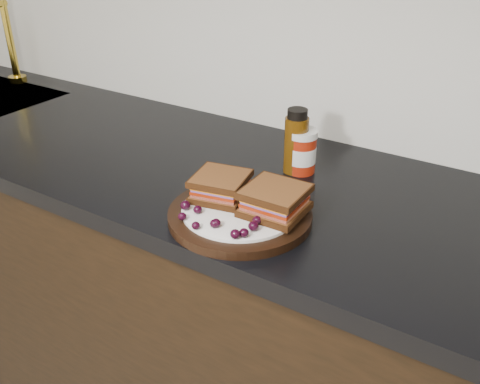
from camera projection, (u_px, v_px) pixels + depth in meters
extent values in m
cube|color=black|center=(244.00, 334.00, 1.43)|extent=(3.96, 0.58, 0.86)
cube|color=black|center=(244.00, 184.00, 1.21)|extent=(3.98, 0.60, 0.04)
cylinder|color=black|center=(240.00, 215.00, 1.04)|extent=(0.28, 0.28, 0.02)
ellipsoid|color=black|center=(185.00, 205.00, 1.02)|extent=(0.02, 0.02, 0.02)
ellipsoid|color=black|center=(198.00, 210.00, 1.01)|extent=(0.02, 0.02, 0.02)
ellipsoid|color=black|center=(182.00, 216.00, 0.99)|extent=(0.02, 0.02, 0.01)
ellipsoid|color=black|center=(196.00, 226.00, 0.96)|extent=(0.02, 0.02, 0.01)
ellipsoid|color=black|center=(214.00, 224.00, 0.97)|extent=(0.02, 0.02, 0.02)
ellipsoid|color=black|center=(216.00, 223.00, 0.97)|extent=(0.02, 0.02, 0.02)
ellipsoid|color=black|center=(235.00, 234.00, 0.93)|extent=(0.02, 0.02, 0.02)
ellipsoid|color=black|center=(244.00, 233.00, 0.94)|extent=(0.02, 0.02, 0.02)
ellipsoid|color=black|center=(253.00, 226.00, 0.96)|extent=(0.02, 0.02, 0.02)
ellipsoid|color=black|center=(257.00, 220.00, 0.98)|extent=(0.02, 0.02, 0.02)
ellipsoid|color=black|center=(280.00, 218.00, 0.98)|extent=(0.02, 0.02, 0.02)
ellipsoid|color=black|center=(270.00, 210.00, 1.01)|extent=(0.02, 0.02, 0.01)
ellipsoid|color=black|center=(276.00, 205.00, 1.02)|extent=(0.02, 0.02, 0.02)
ellipsoid|color=black|center=(232.00, 184.00, 1.10)|extent=(0.02, 0.02, 0.02)
ellipsoid|color=black|center=(219.00, 187.00, 1.09)|extent=(0.02, 0.02, 0.02)
ellipsoid|color=black|center=(214.00, 197.00, 1.05)|extent=(0.02, 0.02, 0.02)
ellipsoid|color=black|center=(199.00, 195.00, 1.06)|extent=(0.02, 0.02, 0.02)
ellipsoid|color=black|center=(227.00, 190.00, 1.07)|extent=(0.02, 0.02, 0.02)
ellipsoid|color=black|center=(211.00, 188.00, 1.09)|extent=(0.02, 0.02, 0.02)
ellipsoid|color=black|center=(207.00, 192.00, 1.07)|extent=(0.02, 0.02, 0.02)
cylinder|color=#981E0B|center=(302.00, 151.00, 1.20)|extent=(0.07, 0.07, 0.10)
cylinder|color=#472907|center=(296.00, 141.00, 1.19)|extent=(0.06, 0.06, 0.15)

